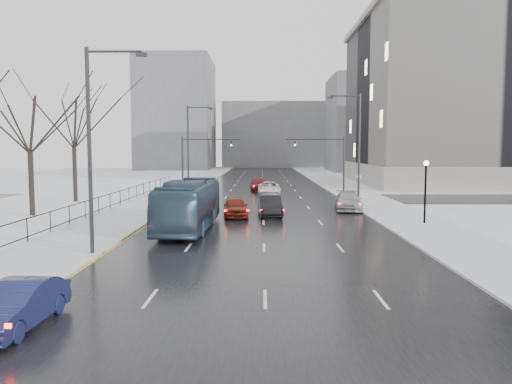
{
  "coord_description": "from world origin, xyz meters",
  "views": [
    {
      "loc": [
        -0.11,
        -3.89,
        5.23
      ],
      "look_at": [
        -0.49,
        27.5,
        2.5
      ],
      "focal_mm": 35.0,
      "sensor_mm": 36.0,
      "label": 1
    }
  ],
  "objects_px": {
    "sedan_center_near": "(236,207)",
    "tree_park_e": "(76,203)",
    "tree_park_d": "(33,217)",
    "bus": "(189,205)",
    "no_uturn_sign": "(359,179)",
    "sedan_left_near": "(18,305)",
    "streetlight_l_near": "(94,141)",
    "mast_signal_left": "(193,160)",
    "sedan_right_near": "(270,206)",
    "sedan_right_far": "(348,201)",
    "lamppost_r_mid": "(426,182)",
    "sedan_center_far": "(259,184)",
    "mast_signal_right": "(334,160)",
    "streetlight_r_mid": "(357,144)",
    "streetlight_l_far": "(190,145)",
    "sedan_right_cross": "(269,188)"
  },
  "relations": [
    {
      "from": "streetlight_l_near",
      "to": "bus",
      "type": "height_order",
      "value": "streetlight_l_near"
    },
    {
      "from": "tree_park_e",
      "to": "sedan_right_cross",
      "type": "distance_m",
      "value": 20.54
    },
    {
      "from": "streetlight_r_mid",
      "to": "sedan_center_far",
      "type": "xyz_separation_m",
      "value": [
        -8.67,
        17.51,
        -4.74
      ]
    },
    {
      "from": "mast_signal_left",
      "to": "sedan_center_near",
      "type": "bearing_deg",
      "value": -69.8
    },
    {
      "from": "mast_signal_right",
      "to": "no_uturn_sign",
      "type": "bearing_deg",
      "value": -64.89
    },
    {
      "from": "tree_park_e",
      "to": "lamppost_r_mid",
      "type": "xyz_separation_m",
      "value": [
        29.2,
        -14.0,
        2.94
      ]
    },
    {
      "from": "sedan_center_near",
      "to": "tree_park_e",
      "type": "bearing_deg",
      "value": 142.9
    },
    {
      "from": "mast_signal_left",
      "to": "sedan_right_cross",
      "type": "bearing_deg",
      "value": 26.89
    },
    {
      "from": "sedan_right_cross",
      "to": "sedan_center_far",
      "type": "xyz_separation_m",
      "value": [
        -1.18,
        5.45,
        0.1
      ]
    },
    {
      "from": "tree_park_d",
      "to": "streetlight_l_near",
      "type": "distance_m",
      "value": 17.9
    },
    {
      "from": "tree_park_d",
      "to": "lamppost_r_mid",
      "type": "distance_m",
      "value": 29.23
    },
    {
      "from": "tree_park_e",
      "to": "streetlight_l_near",
      "type": "relative_size",
      "value": 1.35
    },
    {
      "from": "streetlight_l_near",
      "to": "sedan_right_near",
      "type": "height_order",
      "value": "streetlight_l_near"
    },
    {
      "from": "lamppost_r_mid",
      "to": "sedan_center_near",
      "type": "relative_size",
      "value": 0.95
    },
    {
      "from": "lamppost_r_mid",
      "to": "sedan_right_far",
      "type": "distance_m",
      "value": 9.26
    },
    {
      "from": "tree_park_d",
      "to": "no_uturn_sign",
      "type": "bearing_deg",
      "value": 20.32
    },
    {
      "from": "lamppost_r_mid",
      "to": "sedan_left_near",
      "type": "height_order",
      "value": "lamppost_r_mid"
    },
    {
      "from": "bus",
      "to": "sedan_center_near",
      "type": "height_order",
      "value": "bus"
    },
    {
      "from": "lamppost_r_mid",
      "to": "streetlight_r_mid",
      "type": "bearing_deg",
      "value": 105.82
    },
    {
      "from": "streetlight_l_far",
      "to": "streetlight_r_mid",
      "type": "bearing_deg",
      "value": -36.3
    },
    {
      "from": "tree_park_d",
      "to": "streetlight_l_far",
      "type": "xyz_separation_m",
      "value": [
        9.63,
        18.0,
        5.62
      ]
    },
    {
      "from": "sedan_right_near",
      "to": "sedan_center_far",
      "type": "bearing_deg",
      "value": 89.03
    },
    {
      "from": "sedan_left_near",
      "to": "sedan_right_cross",
      "type": "distance_m",
      "value": 42.67
    },
    {
      "from": "lamppost_r_mid",
      "to": "mast_signal_right",
      "type": "xyz_separation_m",
      "value": [
        -3.67,
        18.0,
        1.16
      ]
    },
    {
      "from": "streetlight_r_mid",
      "to": "sedan_right_cross",
      "type": "height_order",
      "value": "streetlight_r_mid"
    },
    {
      "from": "bus",
      "to": "sedan_right_near",
      "type": "relative_size",
      "value": 2.4
    },
    {
      "from": "no_uturn_sign",
      "to": "sedan_right_far",
      "type": "relative_size",
      "value": 0.51
    },
    {
      "from": "bus",
      "to": "sedan_right_far",
      "type": "bearing_deg",
      "value": 41.46
    },
    {
      "from": "tree_park_e",
      "to": "sedan_right_far",
      "type": "xyz_separation_m",
      "value": [
        25.4,
        -5.83,
        0.81
      ]
    },
    {
      "from": "streetlight_r_mid",
      "to": "sedan_right_near",
      "type": "relative_size",
      "value": 2.1
    },
    {
      "from": "streetlight_l_far",
      "to": "mast_signal_left",
      "type": "height_order",
      "value": "streetlight_l_far"
    },
    {
      "from": "lamppost_r_mid",
      "to": "sedan_right_far",
      "type": "xyz_separation_m",
      "value": [
        -3.8,
        8.17,
        -2.14
      ]
    },
    {
      "from": "sedan_right_near",
      "to": "sedan_center_far",
      "type": "relative_size",
      "value": 0.97
    },
    {
      "from": "no_uturn_sign",
      "to": "sedan_center_near",
      "type": "xyz_separation_m",
      "value": [
        -11.32,
        -10.16,
        -1.49
      ]
    },
    {
      "from": "tree_park_d",
      "to": "bus",
      "type": "distance_m",
      "value": 14.4
    },
    {
      "from": "mast_signal_left",
      "to": "sedan_center_near",
      "type": "xyz_separation_m",
      "value": [
        5.21,
        -14.16,
        -3.3
      ]
    },
    {
      "from": "streetlight_l_near",
      "to": "mast_signal_left",
      "type": "distance_m",
      "value": 28.05
    },
    {
      "from": "streetlight_r_mid",
      "to": "no_uturn_sign",
      "type": "height_order",
      "value": "streetlight_r_mid"
    },
    {
      "from": "streetlight_l_near",
      "to": "bus",
      "type": "distance_m",
      "value": 9.58
    },
    {
      "from": "tree_park_e",
      "to": "mast_signal_right",
      "type": "relative_size",
      "value": 2.08
    },
    {
      "from": "mast_signal_right",
      "to": "sedan_right_near",
      "type": "height_order",
      "value": "mast_signal_right"
    },
    {
      "from": "no_uturn_sign",
      "to": "sedan_left_near",
      "type": "relative_size",
      "value": 0.66
    },
    {
      "from": "mast_signal_left",
      "to": "sedan_right_far",
      "type": "distance_m",
      "value": 17.85
    },
    {
      "from": "sedan_right_far",
      "to": "tree_park_e",
      "type": "bearing_deg",
      "value": 172.91
    },
    {
      "from": "mast_signal_left",
      "to": "sedan_left_near",
      "type": "xyz_separation_m",
      "value": [
        0.13,
        -37.87,
        -3.4
      ]
    },
    {
      "from": "sedan_right_cross",
      "to": "sedan_right_far",
      "type": "bearing_deg",
      "value": -65.35
    },
    {
      "from": "mast_signal_right",
      "to": "sedan_center_far",
      "type": "relative_size",
      "value": 1.33
    },
    {
      "from": "sedan_center_near",
      "to": "streetlight_l_far",
      "type": "bearing_deg",
      "value": 103.6
    },
    {
      "from": "mast_signal_left",
      "to": "sedan_left_near",
      "type": "bearing_deg",
      "value": -89.81
    },
    {
      "from": "mast_signal_left",
      "to": "sedan_center_near",
      "type": "height_order",
      "value": "mast_signal_left"
    }
  ]
}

